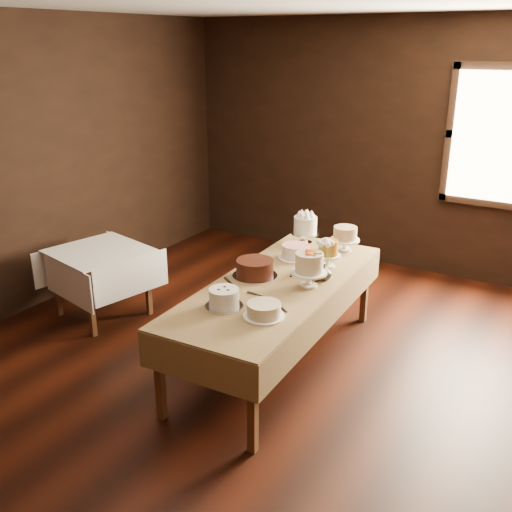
{
  "coord_description": "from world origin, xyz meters",
  "views": [
    {
      "loc": [
        2.24,
        -3.43,
        2.53
      ],
      "look_at": [
        0.0,
        0.2,
        0.95
      ],
      "focal_mm": 40.99,
      "sensor_mm": 36.0,
      "label": 1
    }
  ],
  "objects_px": {
    "cake_meringue": "(305,231)",
    "cake_server_c": "(295,269)",
    "cake_cream": "(264,311)",
    "side_table": "(100,258)",
    "cake_lattice": "(295,252)",
    "cake_server_d": "(327,277)",
    "flower_vase": "(324,272)",
    "cake_caramel": "(328,255)",
    "cake_speckled": "(345,240)",
    "cake_swirl": "(224,299)",
    "display_table": "(278,289)",
    "cake_chocolate": "(255,269)",
    "cake_flowers": "(309,271)",
    "cake_server_b": "(282,308)",
    "cake_server_e": "(233,285)",
    "cake_server_a": "(265,297)"
  },
  "relations": [
    {
      "from": "cake_server_e",
      "to": "flower_vase",
      "type": "bearing_deg",
      "value": 74.96
    },
    {
      "from": "cake_caramel",
      "to": "cake_flowers",
      "type": "bearing_deg",
      "value": -83.9
    },
    {
      "from": "cake_swirl",
      "to": "cake_server_d",
      "type": "height_order",
      "value": "cake_swirl"
    },
    {
      "from": "cake_meringue",
      "to": "cake_server_c",
      "type": "bearing_deg",
      "value": -69.96
    },
    {
      "from": "cake_meringue",
      "to": "cake_server_e",
      "type": "height_order",
      "value": "cake_meringue"
    },
    {
      "from": "cake_meringue",
      "to": "cake_server_e",
      "type": "distance_m",
      "value": 1.2
    },
    {
      "from": "cake_meringue",
      "to": "cake_cream",
      "type": "xyz_separation_m",
      "value": [
        0.47,
        -1.54,
        -0.08
      ]
    },
    {
      "from": "cake_cream",
      "to": "side_table",
      "type": "bearing_deg",
      "value": 167.01
    },
    {
      "from": "cake_swirl",
      "to": "cake_server_c",
      "type": "distance_m",
      "value": 0.91
    },
    {
      "from": "cake_meringue",
      "to": "cake_server_c",
      "type": "distance_m",
      "value": 0.7
    },
    {
      "from": "cake_speckled",
      "to": "side_table",
      "type": "bearing_deg",
      "value": -152.16
    },
    {
      "from": "display_table",
      "to": "cake_swirl",
      "type": "xyz_separation_m",
      "value": [
        -0.11,
        -0.6,
        0.12
      ]
    },
    {
      "from": "cake_flowers",
      "to": "cake_server_e",
      "type": "xyz_separation_m",
      "value": [
        -0.51,
        -0.3,
        -0.12
      ]
    },
    {
      "from": "cake_meringue",
      "to": "cake_server_e",
      "type": "xyz_separation_m",
      "value": [
        -0.02,
        -1.19,
        -0.12
      ]
    },
    {
      "from": "cake_lattice",
      "to": "cake_server_d",
      "type": "height_order",
      "value": "cake_lattice"
    },
    {
      "from": "display_table",
      "to": "flower_vase",
      "type": "bearing_deg",
      "value": 41.65
    },
    {
      "from": "side_table",
      "to": "cake_chocolate",
      "type": "bearing_deg",
      "value": 3.83
    },
    {
      "from": "side_table",
      "to": "cake_swirl",
      "type": "relative_size",
      "value": 3.44
    },
    {
      "from": "cake_speckled",
      "to": "cake_swirl",
      "type": "xyz_separation_m",
      "value": [
        -0.25,
        -1.57,
        -0.04
      ]
    },
    {
      "from": "display_table",
      "to": "cake_server_a",
      "type": "relative_size",
      "value": 9.9
    },
    {
      "from": "side_table",
      "to": "cake_server_b",
      "type": "relative_size",
      "value": 3.98
    },
    {
      "from": "display_table",
      "to": "cake_flowers",
      "type": "distance_m",
      "value": 0.3
    },
    {
      "from": "cake_speckled",
      "to": "cake_server_b",
      "type": "xyz_separation_m",
      "value": [
        0.12,
        -1.38,
        -0.1
      ]
    },
    {
      "from": "cake_meringue",
      "to": "cake_swirl",
      "type": "bearing_deg",
      "value": -84.68
    },
    {
      "from": "cake_caramel",
      "to": "display_table",
      "type": "bearing_deg",
      "value": -110.01
    },
    {
      "from": "cake_meringue",
      "to": "cake_server_e",
      "type": "bearing_deg",
      "value": -91.11
    },
    {
      "from": "cake_meringue",
      "to": "cake_cream",
      "type": "distance_m",
      "value": 1.61
    },
    {
      "from": "cake_caramel",
      "to": "cake_cream",
      "type": "height_order",
      "value": "cake_caramel"
    },
    {
      "from": "cake_server_d",
      "to": "side_table",
      "type": "bearing_deg",
      "value": 118.4
    },
    {
      "from": "cake_lattice",
      "to": "cake_server_c",
      "type": "distance_m",
      "value": 0.29
    },
    {
      "from": "side_table",
      "to": "cake_chocolate",
      "type": "distance_m",
      "value": 1.68
    },
    {
      "from": "display_table",
      "to": "cake_server_d",
      "type": "distance_m",
      "value": 0.41
    },
    {
      "from": "cake_caramel",
      "to": "cake_chocolate",
      "type": "xyz_separation_m",
      "value": [
        -0.41,
        -0.5,
        -0.04
      ]
    },
    {
      "from": "cake_speckled",
      "to": "cake_caramel",
      "type": "height_order",
      "value": "cake_caramel"
    },
    {
      "from": "cake_lattice",
      "to": "cake_flowers",
      "type": "distance_m",
      "value": 0.63
    },
    {
      "from": "cake_chocolate",
      "to": "cake_server_c",
      "type": "bearing_deg",
      "value": 55.09
    },
    {
      "from": "cake_lattice",
      "to": "cake_cream",
      "type": "xyz_separation_m",
      "value": [
        0.36,
        -1.15,
        -0.01
      ]
    },
    {
      "from": "side_table",
      "to": "cake_server_d",
      "type": "distance_m",
      "value": 2.21
    },
    {
      "from": "cake_flowers",
      "to": "cake_swirl",
      "type": "distance_m",
      "value": 0.75
    },
    {
      "from": "side_table",
      "to": "cake_server_c",
      "type": "bearing_deg",
      "value": 12.32
    },
    {
      "from": "side_table",
      "to": "cake_lattice",
      "type": "xyz_separation_m",
      "value": [
        1.74,
        0.66,
        0.18
      ]
    },
    {
      "from": "cake_cream",
      "to": "cake_server_b",
      "type": "distance_m",
      "value": 0.19
    },
    {
      "from": "cake_meringue",
      "to": "cake_cream",
      "type": "relative_size",
      "value": 0.82
    },
    {
      "from": "cake_lattice",
      "to": "cake_caramel",
      "type": "distance_m",
      "value": 0.34
    },
    {
      "from": "flower_vase",
      "to": "cake_caramel",
      "type": "bearing_deg",
      "value": 108.79
    },
    {
      "from": "cake_lattice",
      "to": "cake_server_c",
      "type": "bearing_deg",
      "value": -63.34
    },
    {
      "from": "cake_chocolate",
      "to": "cake_caramel",
      "type": "bearing_deg",
      "value": 50.59
    },
    {
      "from": "cake_server_b",
      "to": "cake_server_e",
      "type": "height_order",
      "value": "same"
    },
    {
      "from": "cake_cream",
      "to": "cake_server_e",
      "type": "bearing_deg",
      "value": 144.93
    },
    {
      "from": "cake_meringue",
      "to": "cake_cream",
      "type": "bearing_deg",
      "value": -72.99
    }
  ]
}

